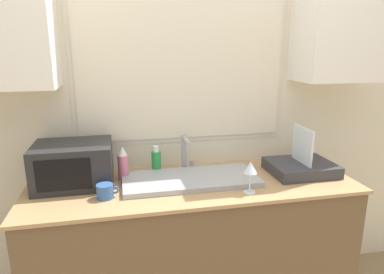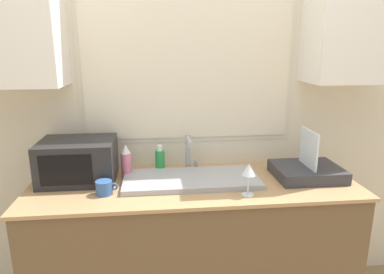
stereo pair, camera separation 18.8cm
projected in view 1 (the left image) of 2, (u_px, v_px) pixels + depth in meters
countertop at (193, 250)px, 2.10m from camera, size 1.88×0.66×0.89m
wall_back at (183, 89)px, 2.15m from camera, size 6.00×0.38×2.60m
sink_basin at (191, 179)px, 1.99m from camera, size 0.78×0.34×0.03m
faucet at (185, 150)px, 2.12m from camera, size 0.08×0.19×0.23m
microwave at (74, 164)px, 1.92m from camera, size 0.42×0.33×0.24m
dish_rack at (301, 166)px, 2.12m from camera, size 0.39×0.32×0.29m
spray_bottle at (123, 164)px, 2.00m from camera, size 0.06×0.06×0.20m
soap_bottle at (156, 161)px, 2.12m from camera, size 0.06×0.06×0.17m
mug_near_sink at (105, 191)px, 1.77m from camera, size 0.12×0.09×0.08m
wine_glass at (250, 169)px, 1.81m from camera, size 0.07×0.07×0.18m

